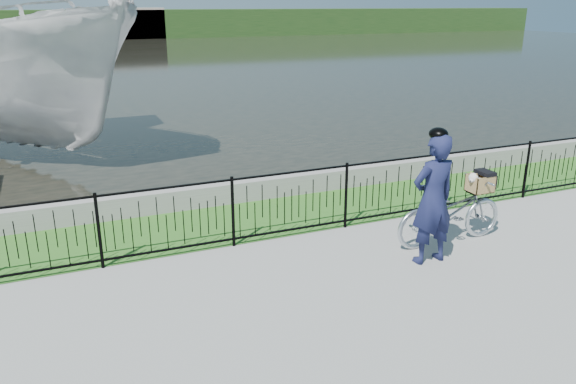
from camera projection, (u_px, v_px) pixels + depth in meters
name	position (u px, v px, depth m)	size (l,w,h in m)	color
ground	(337.00, 277.00, 7.90)	(120.00, 120.00, 0.00)	gray
grass_strip	(270.00, 216.00, 10.17)	(60.00, 2.00, 0.01)	#326920
water	(102.00, 62.00, 36.69)	(120.00, 120.00, 0.00)	black
quay_wall	(251.00, 190.00, 10.98)	(60.00, 0.30, 0.40)	gray
fence	(292.00, 203.00, 9.11)	(14.00, 0.06, 1.15)	black
far_treeline	(75.00, 25.00, 59.77)	(120.00, 6.00, 3.00)	#25451A
far_building_right	(135.00, 23.00, 60.65)	(6.00, 3.00, 3.20)	#AA9A89
bicycle_rig	(451.00, 212.00, 8.91)	(1.95, 0.68, 1.15)	#B6BDC3
cyclist	(433.00, 198.00, 8.09)	(0.73, 0.50, 2.02)	#161A3D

